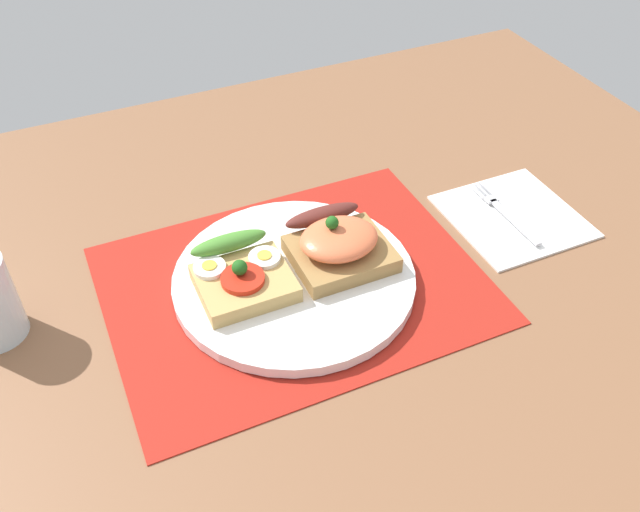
{
  "coord_description": "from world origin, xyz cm",
  "views": [
    {
      "loc": [
        -19.15,
        -49.14,
        50.97
      ],
      "look_at": [
        3.0,
        0.0,
        3.03
      ],
      "focal_mm": 38.59,
      "sensor_mm": 36.0,
      "label": 1
    }
  ],
  "objects_px": {
    "plate": "(294,279)",
    "fork": "(503,211)",
    "napkin": "(512,214)",
    "sandwich_salmon": "(338,243)",
    "sandwich_egg_tomato": "(241,274)"
  },
  "relations": [
    {
      "from": "plate",
      "to": "fork",
      "type": "distance_m",
      "value": 0.27
    },
    {
      "from": "fork",
      "to": "napkin",
      "type": "bearing_deg",
      "value": -25.74
    },
    {
      "from": "sandwich_salmon",
      "to": "napkin",
      "type": "bearing_deg",
      "value": -0.56
    },
    {
      "from": "plate",
      "to": "fork",
      "type": "xyz_separation_m",
      "value": [
        0.27,
        0.01,
        -0.0
      ]
    },
    {
      "from": "plate",
      "to": "fork",
      "type": "bearing_deg",
      "value": 1.55
    },
    {
      "from": "sandwich_salmon",
      "to": "fork",
      "type": "xyz_separation_m",
      "value": [
        0.22,
        0.0,
        -0.03
      ]
    },
    {
      "from": "plate",
      "to": "fork",
      "type": "height_order",
      "value": "plate"
    },
    {
      "from": "napkin",
      "to": "plate",
      "type": "bearing_deg",
      "value": -179.43
    },
    {
      "from": "sandwich_salmon",
      "to": "napkin",
      "type": "relative_size",
      "value": 0.69
    },
    {
      "from": "sandwich_salmon",
      "to": "fork",
      "type": "height_order",
      "value": "sandwich_salmon"
    },
    {
      "from": "sandwich_egg_tomato",
      "to": "fork",
      "type": "height_order",
      "value": "sandwich_egg_tomato"
    },
    {
      "from": "napkin",
      "to": "fork",
      "type": "distance_m",
      "value": 0.01
    },
    {
      "from": "sandwich_egg_tomato",
      "to": "fork",
      "type": "relative_size",
      "value": 0.77
    },
    {
      "from": "fork",
      "to": "sandwich_salmon",
      "type": "bearing_deg",
      "value": -179.39
    },
    {
      "from": "plate",
      "to": "sandwich_salmon",
      "type": "relative_size",
      "value": 2.49
    }
  ]
}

